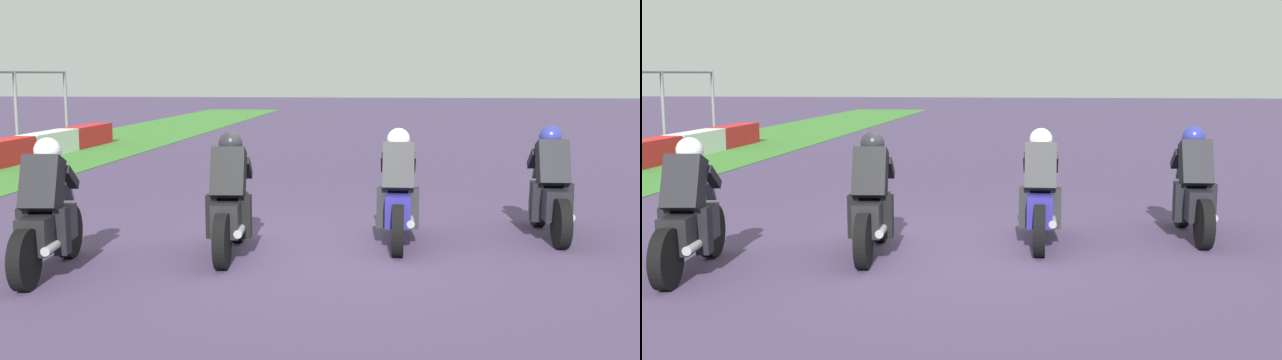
% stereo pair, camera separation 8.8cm
% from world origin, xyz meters
% --- Properties ---
extents(ground_plane, '(120.00, 120.00, 0.00)m').
position_xyz_m(ground_plane, '(0.00, 0.00, 0.00)').
color(ground_plane, '#49395B').
extents(rider_lane_a, '(2.04, 0.54, 1.51)m').
position_xyz_m(rider_lane_a, '(1.18, -3.02, 0.62)').
color(rider_lane_a, black).
rests_on(rider_lane_a, ground_plane).
extents(rider_lane_b, '(2.04, 0.54, 1.51)m').
position_xyz_m(rider_lane_b, '(0.56, -0.97, 0.62)').
color(rider_lane_b, black).
rests_on(rider_lane_b, ground_plane).
extents(rider_lane_c, '(2.04, 0.55, 1.51)m').
position_xyz_m(rider_lane_c, '(-0.25, 1.07, 0.62)').
color(rider_lane_c, black).
rests_on(rider_lane_c, ground_plane).
extents(rider_lane_d, '(2.04, 0.57, 1.51)m').
position_xyz_m(rider_lane_d, '(-1.29, 2.91, 0.62)').
color(rider_lane_d, black).
rests_on(rider_lane_d, ground_plane).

